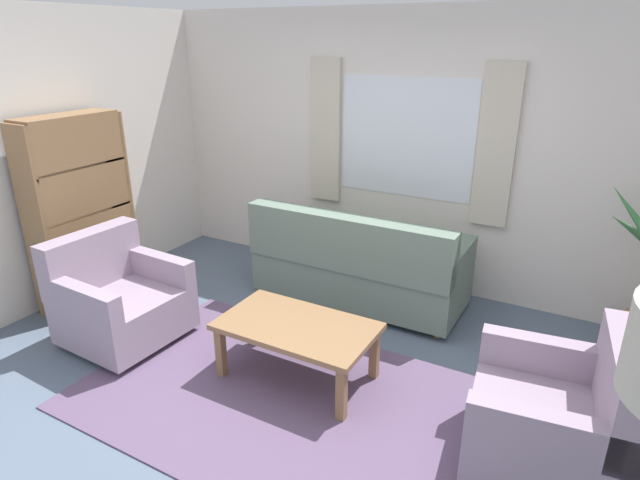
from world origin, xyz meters
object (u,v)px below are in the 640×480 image
at_px(coffee_table, 297,331).
at_px(bookshelf, 87,220).
at_px(armchair_right, 557,420).
at_px(armchair_left, 118,299).
at_px(couch, 357,266).

xyz_separation_m(coffee_table, bookshelf, (-2.32, 0.16, 0.40)).
height_order(armchair_right, coffee_table, armchair_right).
relative_size(armchair_left, armchair_right, 0.94).
xyz_separation_m(couch, armchair_left, (-1.41, -1.51, -0.01)).
distance_m(couch, bookshelf, 2.49).
bearing_deg(armchair_left, coffee_table, -78.65).
distance_m(couch, armchair_right, 2.28).
distance_m(armchair_right, bookshelf, 4.08).
xyz_separation_m(couch, coffee_table, (0.13, -1.27, 0.01)).
bearing_deg(armchair_right, couch, -132.70).
relative_size(armchair_left, bookshelf, 0.51).
height_order(armchair_left, coffee_table, armchair_left).
bearing_deg(coffee_table, couch, 95.80).
bearing_deg(bookshelf, armchair_left, 62.81).
xyz_separation_m(armchair_left, bookshelf, (-0.78, 0.40, 0.43)).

